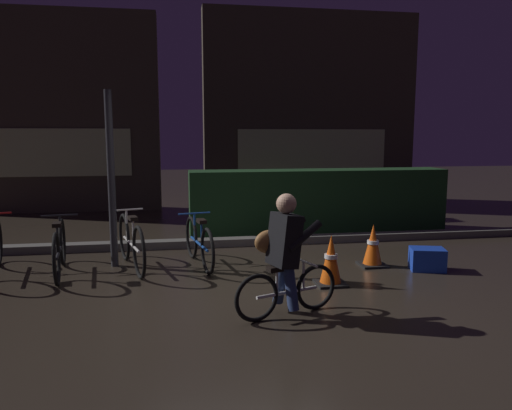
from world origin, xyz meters
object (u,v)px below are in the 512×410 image
at_px(traffic_cone_near, 331,261).
at_px(blue_crate, 427,259).
at_px(street_post, 111,180).
at_px(parked_bike_center_left, 131,243).
at_px(parked_bike_center_right, 199,243).
at_px(cyclist, 284,255).
at_px(traffic_cone_far, 373,246).
at_px(parked_bike_left_mid, 60,249).

height_order(traffic_cone_near, blue_crate, traffic_cone_near).
xyz_separation_m(street_post, parked_bike_center_left, (0.25, -0.17, -0.85)).
distance_m(parked_bike_center_right, traffic_cone_near, 1.91).
bearing_deg(parked_bike_center_right, cyclist, -170.84).
height_order(traffic_cone_far, cyclist, cyclist).
height_order(parked_bike_center_right, traffic_cone_far, parked_bike_center_right).
distance_m(parked_bike_left_mid, traffic_cone_near, 3.49).
xyz_separation_m(parked_bike_left_mid, blue_crate, (4.83, -0.58, -0.19)).
xyz_separation_m(street_post, cyclist, (1.91, -2.20, -0.57)).
relative_size(parked_bike_left_mid, cyclist, 1.31).
distance_m(blue_crate, cyclist, 2.66).
bearing_deg(parked_bike_center_left, parked_bike_center_right, -105.38).
relative_size(blue_crate, cyclist, 0.35).
bearing_deg(traffic_cone_near, parked_bike_left_mid, 163.65).
bearing_deg(street_post, blue_crate, -12.13).
distance_m(parked_bike_center_right, cyclist, 2.19).
bearing_deg(parked_bike_left_mid, parked_bike_center_right, -93.37).
height_order(street_post, blue_crate, street_post).
relative_size(street_post, traffic_cone_near, 3.88).
relative_size(parked_bike_left_mid, traffic_cone_far, 2.77).
relative_size(traffic_cone_far, cyclist, 0.47).
distance_m(parked_bike_center_right, traffic_cone_far, 2.42).
bearing_deg(traffic_cone_far, blue_crate, -27.26).
relative_size(parked_bike_center_right, blue_crate, 3.46).
height_order(parked_bike_center_right, blue_crate, parked_bike_center_right).
distance_m(traffic_cone_far, cyclist, 2.33).
height_order(street_post, parked_bike_left_mid, street_post).
relative_size(street_post, parked_bike_center_right, 1.58).
bearing_deg(parked_bike_center_left, parked_bike_left_mid, 83.73).
xyz_separation_m(street_post, parked_bike_center_right, (1.16, -0.16, -0.88)).
xyz_separation_m(street_post, parked_bike_left_mid, (-0.65, -0.32, -0.86)).
distance_m(parked_bike_center_left, blue_crate, 4.01).
bearing_deg(parked_bike_center_right, traffic_cone_far, -110.69).
relative_size(parked_bike_center_right, traffic_cone_near, 2.46).
xyz_separation_m(parked_bike_center_left, parked_bike_center_right, (0.92, 0.01, -0.03)).
distance_m(street_post, traffic_cone_near, 3.13).
bearing_deg(cyclist, street_post, 111.45).
distance_m(traffic_cone_near, traffic_cone_far, 1.12).
relative_size(parked_bike_left_mid, blue_crate, 3.70).
relative_size(street_post, cyclist, 1.93).
bearing_deg(cyclist, traffic_cone_far, 25.38).
xyz_separation_m(parked_bike_left_mid, traffic_cone_near, (3.35, -0.98, -0.04)).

